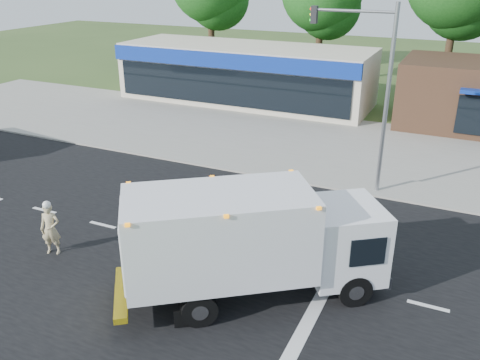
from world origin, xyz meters
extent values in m
plane|color=#385123|center=(0.00, 0.00, 0.00)|extent=(120.00, 120.00, 0.00)
cube|color=black|center=(0.00, 0.00, 0.00)|extent=(60.00, 14.00, 0.02)
cube|color=gray|center=(0.00, 8.20, 0.06)|extent=(60.00, 2.40, 0.12)
cube|color=gray|center=(0.00, 14.00, 0.01)|extent=(60.00, 9.00, 0.02)
cube|color=silver|center=(-9.00, 0.00, 0.02)|extent=(1.20, 0.15, 0.01)
cube|color=silver|center=(-6.00, 0.00, 0.02)|extent=(1.20, 0.15, 0.01)
cube|color=silver|center=(-3.00, 0.00, 0.02)|extent=(1.20, 0.15, 0.01)
cube|color=silver|center=(0.00, 0.00, 0.02)|extent=(1.20, 0.15, 0.01)
cube|color=silver|center=(3.00, 0.00, 0.02)|extent=(1.20, 0.15, 0.01)
cube|color=silver|center=(6.00, 0.00, 0.02)|extent=(1.20, 0.15, 0.01)
cube|color=silver|center=(3.00, -3.00, 0.02)|extent=(0.40, 7.00, 0.01)
cube|color=black|center=(0.26, -2.26, 0.75)|extent=(4.94, 3.98, 0.37)
cube|color=white|center=(3.33, -0.05, 1.65)|extent=(3.07, 3.10, 2.24)
cube|color=black|center=(4.15, 0.54, 1.86)|extent=(1.31, 1.73, 0.96)
cube|color=white|center=(0.26, -2.26, 2.24)|extent=(5.81, 5.19, 2.50)
cube|color=silver|center=(-1.91, -3.83, 2.18)|extent=(1.30, 1.76, 2.02)
cube|color=yellow|center=(-2.07, -3.95, 0.59)|extent=(1.80, 2.29, 0.19)
cube|color=orange|center=(0.26, -2.26, 3.46)|extent=(5.66, 5.10, 0.09)
cylinder|color=black|center=(2.78, 0.80, 0.51)|extent=(1.02, 0.86, 1.02)
cylinder|color=black|center=(3.96, -0.84, 0.51)|extent=(1.02, 0.86, 1.02)
cylinder|color=black|center=(-0.96, -1.84, 0.51)|extent=(1.02, 0.86, 1.02)
cylinder|color=black|center=(0.28, -3.56, 0.51)|extent=(1.02, 0.86, 1.02)
imported|color=tan|center=(-6.23, -2.34, 0.95)|extent=(0.81, 0.68, 1.89)
sphere|color=white|center=(-6.23, -2.34, 1.86)|extent=(0.28, 0.28, 0.28)
cube|color=beige|center=(-9.00, 20.00, 2.00)|extent=(18.00, 6.00, 4.00)
cube|color=navy|center=(-9.00, 16.95, 3.40)|extent=(18.00, 0.30, 1.00)
cube|color=black|center=(-9.00, 16.95, 1.60)|extent=(17.00, 0.12, 2.40)
cylinder|color=gray|center=(3.00, 7.60, 4.00)|extent=(0.18, 0.18, 8.00)
cylinder|color=gray|center=(1.30, 7.60, 7.60)|extent=(3.40, 0.12, 0.12)
cube|color=black|center=(-0.30, 7.60, 7.40)|extent=(0.25, 0.25, 0.70)
cylinder|color=#332114|center=(-16.00, 28.00, 3.67)|extent=(0.56, 0.56, 7.35)
cylinder|color=#332114|center=(-6.00, 28.00, 3.43)|extent=(0.56, 0.56, 6.86)
sphere|color=#164A15|center=(-5.50, 28.50, 6.08)|extent=(5.10, 5.10, 5.10)
cylinder|color=#332114|center=(4.00, 28.00, 3.92)|extent=(0.56, 0.56, 7.84)
camera|label=1|loc=(6.15, -13.52, 9.33)|focal=38.00mm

